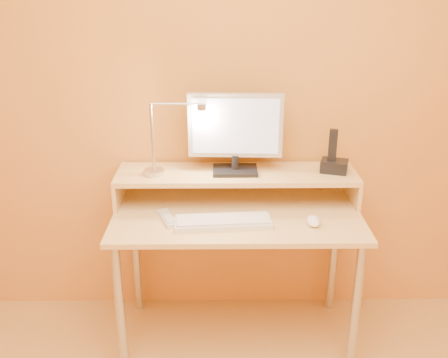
{
  "coord_description": "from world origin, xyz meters",
  "views": [
    {
      "loc": [
        -0.08,
        -1.06,
        1.79
      ],
      "look_at": [
        -0.06,
        1.13,
        0.92
      ],
      "focal_mm": 41.04,
      "sensor_mm": 36.0,
      "label": 1
    }
  ],
  "objects_px": {
    "phone_dock": "(334,166)",
    "remote_control": "(167,218)",
    "monitor_panel": "(235,125)",
    "mouse": "(313,221)",
    "lamp_base": "(154,172)",
    "keyboard": "(223,222)"
  },
  "relations": [
    {
      "from": "phone_dock",
      "to": "remote_control",
      "type": "distance_m",
      "value": 0.87
    },
    {
      "from": "monitor_panel",
      "to": "mouse",
      "type": "xyz_separation_m",
      "value": [
        0.36,
        -0.28,
        -0.38
      ]
    },
    {
      "from": "remote_control",
      "to": "mouse",
      "type": "bearing_deg",
      "value": -25.35
    },
    {
      "from": "monitor_panel",
      "to": "phone_dock",
      "type": "bearing_deg",
      "value": 1.5
    },
    {
      "from": "lamp_base",
      "to": "remote_control",
      "type": "relative_size",
      "value": 0.55
    },
    {
      "from": "keyboard",
      "to": "mouse",
      "type": "distance_m",
      "value": 0.42
    },
    {
      "from": "lamp_base",
      "to": "remote_control",
      "type": "height_order",
      "value": "lamp_base"
    },
    {
      "from": "lamp_base",
      "to": "phone_dock",
      "type": "height_order",
      "value": "phone_dock"
    },
    {
      "from": "monitor_panel",
      "to": "phone_dock",
      "type": "distance_m",
      "value": 0.54
    },
    {
      "from": "monitor_panel",
      "to": "remote_control",
      "type": "relative_size",
      "value": 2.53
    },
    {
      "from": "monitor_panel",
      "to": "remote_control",
      "type": "height_order",
      "value": "monitor_panel"
    },
    {
      "from": "monitor_panel",
      "to": "keyboard",
      "type": "distance_m",
      "value": 0.48
    },
    {
      "from": "monitor_panel",
      "to": "lamp_base",
      "type": "bearing_deg",
      "value": -171.64
    },
    {
      "from": "keyboard",
      "to": "remote_control",
      "type": "distance_m",
      "value": 0.27
    },
    {
      "from": "lamp_base",
      "to": "monitor_panel",
      "type": "bearing_deg",
      "value": 5.7
    },
    {
      "from": "mouse",
      "to": "remote_control",
      "type": "relative_size",
      "value": 0.6
    },
    {
      "from": "monitor_panel",
      "to": "mouse",
      "type": "distance_m",
      "value": 0.59
    },
    {
      "from": "lamp_base",
      "to": "phone_dock",
      "type": "relative_size",
      "value": 0.77
    },
    {
      "from": "phone_dock",
      "to": "keyboard",
      "type": "xyz_separation_m",
      "value": [
        -0.56,
        -0.26,
        -0.18
      ]
    },
    {
      "from": "monitor_panel",
      "to": "remote_control",
      "type": "distance_m",
      "value": 0.55
    },
    {
      "from": "monitor_panel",
      "to": "mouse",
      "type": "relative_size",
      "value": 4.22
    },
    {
      "from": "lamp_base",
      "to": "remote_control",
      "type": "distance_m",
      "value": 0.26
    }
  ]
}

